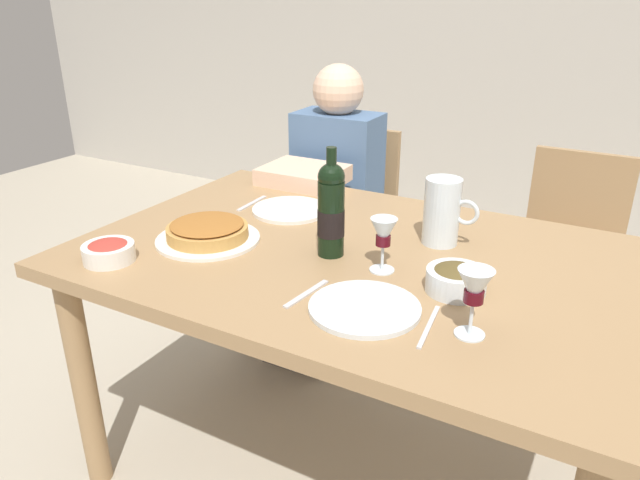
{
  "coord_description": "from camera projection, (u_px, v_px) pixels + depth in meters",
  "views": [
    {
      "loc": [
        0.63,
        -1.33,
        1.42
      ],
      "look_at": [
        -0.09,
        -0.04,
        0.79
      ],
      "focal_mm": 33.19,
      "sensor_mm": 36.0,
      "label": 1
    }
  ],
  "objects": [
    {
      "name": "ground_plane",
      "position": [
        350.0,
        467.0,
        1.91
      ],
      "size": [
        8.0,
        8.0,
        0.0
      ],
      "primitive_type": "plane",
      "color": "#B2A893"
    },
    {
      "name": "dining_table",
      "position": [
        355.0,
        282.0,
        1.64
      ],
      "size": [
        1.5,
        1.0,
        0.76
      ],
      "color": "#9E7A51",
      "rests_on": "ground"
    },
    {
      "name": "wine_bottle",
      "position": [
        331.0,
        210.0,
        1.55
      ],
      "size": [
        0.07,
        0.07,
        0.29
      ],
      "color": "black",
      "rests_on": "dining_table"
    },
    {
      "name": "water_pitcher",
      "position": [
        442.0,
        215.0,
        1.64
      ],
      "size": [
        0.15,
        0.1,
        0.19
      ],
      "color": "silver",
      "rests_on": "dining_table"
    },
    {
      "name": "baked_tart",
      "position": [
        208.0,
        232.0,
        1.67
      ],
      "size": [
        0.29,
        0.29,
        0.06
      ],
      "color": "white",
      "rests_on": "dining_table"
    },
    {
      "name": "salad_bowl",
      "position": [
        109.0,
        251.0,
        1.55
      ],
      "size": [
        0.13,
        0.13,
        0.06
      ],
      "color": "white",
      "rests_on": "dining_table"
    },
    {
      "name": "olive_bowl",
      "position": [
        456.0,
        278.0,
        1.39
      ],
      "size": [
        0.14,
        0.14,
        0.07
      ],
      "color": "silver",
      "rests_on": "dining_table"
    },
    {
      "name": "wine_glass_left_diner",
      "position": [
        474.0,
        290.0,
        1.18
      ],
      "size": [
        0.07,
        0.07,
        0.15
      ],
      "color": "silver",
      "rests_on": "dining_table"
    },
    {
      "name": "wine_glass_right_diner",
      "position": [
        383.0,
        235.0,
        1.47
      ],
      "size": [
        0.07,
        0.07,
        0.14
      ],
      "color": "silver",
      "rests_on": "dining_table"
    },
    {
      "name": "dinner_plate_left_setting",
      "position": [
        365.0,
        308.0,
        1.32
      ],
      "size": [
        0.25,
        0.25,
        0.01
      ],
      "primitive_type": "cylinder",
      "color": "silver",
      "rests_on": "dining_table"
    },
    {
      "name": "dinner_plate_right_setting",
      "position": [
        290.0,
        210.0,
        1.9
      ],
      "size": [
        0.24,
        0.24,
        0.01
      ],
      "primitive_type": "cylinder",
      "color": "white",
      "rests_on": "dining_table"
    },
    {
      "name": "fork_left_setting",
      "position": [
        306.0,
        294.0,
        1.38
      ],
      "size": [
        0.03,
        0.16,
        0.0
      ],
      "primitive_type": "cube",
      "rotation": [
        0.0,
        0.0,
        1.46
      ],
      "color": "silver",
      "rests_on": "dining_table"
    },
    {
      "name": "knife_left_setting",
      "position": [
        429.0,
        326.0,
        1.25
      ],
      "size": [
        0.03,
        0.18,
        0.0
      ],
      "primitive_type": "cube",
      "rotation": [
        0.0,
        0.0,
        1.69
      ],
      "color": "silver",
      "rests_on": "dining_table"
    },
    {
      "name": "knife_right_setting",
      "position": [
        331.0,
        219.0,
        1.84
      ],
      "size": [
        0.03,
        0.18,
        0.0
      ],
      "primitive_type": "cube",
      "rotation": [
        0.0,
        0.0,
        1.66
      ],
      "color": "silver",
      "rests_on": "dining_table"
    },
    {
      "name": "spoon_right_setting",
      "position": [
        252.0,
        203.0,
        1.97
      ],
      "size": [
        0.02,
        0.16,
        0.0
      ],
      "primitive_type": "cube",
      "rotation": [
        0.0,
        0.0,
        1.6
      ],
      "color": "silver",
      "rests_on": "dining_table"
    },
    {
      "name": "chair_left",
      "position": [
        349.0,
        216.0,
        2.62
      ],
      "size": [
        0.41,
        0.41,
        0.87
      ],
      "rotation": [
        0.0,
        0.0,
        3.16
      ],
      "color": "#9E7A51",
      "rests_on": "ground"
    },
    {
      "name": "diner_left",
      "position": [
        324.0,
        206.0,
        2.38
      ],
      "size": [
        0.34,
        0.5,
        1.16
      ],
      "rotation": [
        0.0,
        0.0,
        3.16
      ],
      "color": "#4C6B93",
      "rests_on": "ground"
    },
    {
      "name": "chair_right",
      "position": [
        566.0,
        254.0,
        2.23
      ],
      "size": [
        0.41,
        0.41,
        0.87
      ],
      "rotation": [
        0.0,
        0.0,
        3.11
      ],
      "color": "#9E7A51",
      "rests_on": "ground"
    }
  ]
}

